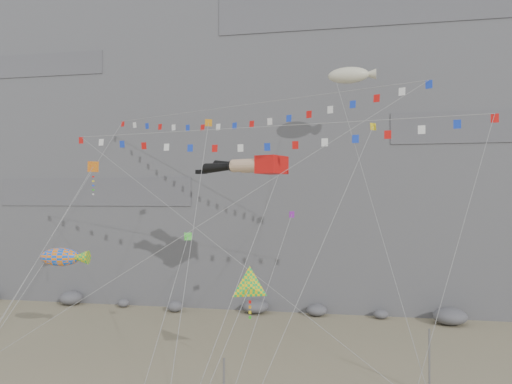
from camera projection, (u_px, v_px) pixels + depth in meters
ground at (206, 373)px, 32.44m from camera, size 120.00×120.00×0.00m
cliff at (278, 92)px, 64.09m from camera, size 80.00×28.00×50.00m
talus_boulders at (256, 307)px, 49.14m from camera, size 60.00×3.00×1.20m
anchor_pole_right at (429, 362)px, 28.98m from camera, size 0.12×0.12×3.79m
legs_kite at (248, 166)px, 38.49m from camera, size 7.71×17.77×20.08m
flag_banner_upper at (243, 105)px, 41.96m from camera, size 29.80×18.99×27.68m
flag_banner_lower at (254, 128)px, 36.16m from camera, size 31.05×9.45×20.45m
harlequin_kite at (93, 168)px, 38.03m from camera, size 4.73×9.62×16.67m
fish_windsock at (60, 257)px, 35.72m from camera, size 5.55×5.75×9.22m
delta_kite at (250, 287)px, 30.53m from camera, size 2.81×8.41×9.81m
blimp_windsock at (349, 76)px, 42.91m from camera, size 6.89×14.37×26.14m
small_kite_a at (208, 126)px, 39.29m from camera, size 2.49×14.58×22.28m
small_kite_b at (291, 217)px, 37.14m from camera, size 2.88×10.81×14.54m
small_kite_c at (188, 238)px, 34.09m from camera, size 1.14×8.38×11.65m
small_kite_d at (371, 130)px, 36.81m from camera, size 7.56×13.11×21.88m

